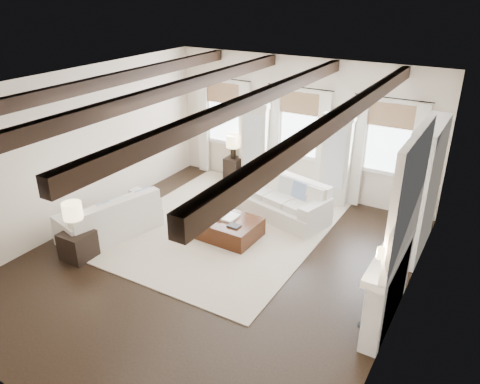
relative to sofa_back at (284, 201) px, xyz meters
The scene contains 16 objects.
ground 2.35m from the sofa_back, 97.80° to the right, with size 7.50×7.50×0.00m, color black.
room_shell 2.12m from the sofa_back, 72.87° to the right, with size 6.54×7.54×3.22m.
area_rug 1.42m from the sofa_back, 129.53° to the right, with size 3.99×4.92×0.02m, color #BDAD94.
sofa_back is the anchor object (origin of this frame).
sofa_left 3.63m from the sofa_back, 135.79° to the right, with size 1.37×2.16×0.85m.
ottoman 1.56m from the sofa_back, 117.15° to the right, with size 1.50×0.94×0.39m, color black.
tray 1.47m from the sofa_back, 117.18° to the right, with size 0.50×0.38×0.04m, color white.
book_lower 1.61m from the sofa_back, 121.51° to the right, with size 0.26×0.20×0.04m, color #262628.
book_upper 1.58m from the sofa_back, 121.64° to the right, with size 0.22×0.17×0.03m, color beige.
book_loose 1.60m from the sofa_back, 101.04° to the right, with size 0.24×0.18×0.03m, color #262628.
side_table_front 4.28m from the sofa_back, 126.50° to the right, with size 0.53×0.53×0.53m, color black.
lamp_front 4.32m from the sofa_back, 126.50° to the right, with size 0.35×0.35×0.60m.
side_table_back 2.35m from the sofa_back, 148.83° to the left, with size 0.39×0.39×0.59m, color black.
lamp_back 2.43m from the sofa_back, 148.83° to the left, with size 0.35×0.35×0.61m.
candlestick_near 3.68m from the sofa_back, 45.42° to the right, with size 0.15×0.15×0.76m.
candlestick_far 3.32m from the sofa_back, 38.93° to the right, with size 0.15×0.15×0.73m.
Camera 1 is at (4.12, -6.04, 4.75)m, focal length 35.00 mm.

